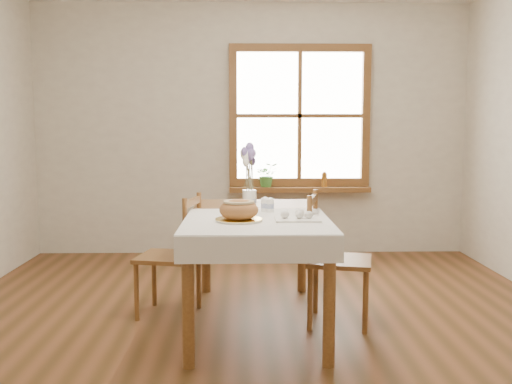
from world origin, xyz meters
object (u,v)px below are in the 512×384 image
at_px(dining_table, 256,227).
at_px(bread_plate, 239,220).
at_px(chair_right, 340,259).
at_px(chair_left, 168,255).
at_px(flower_vase, 249,199).

bearing_deg(dining_table, bread_plate, -107.88).
bearing_deg(bread_plate, dining_table, 72.12).
distance_m(dining_table, chair_right, 0.61).
xyz_separation_m(chair_left, flower_vase, (0.58, 0.20, 0.38)).
bearing_deg(chair_left, bread_plate, 55.29).
height_order(bread_plate, flower_vase, flower_vase).
distance_m(chair_left, bread_plate, 0.81).
relative_size(chair_left, bread_plate, 3.07).
bearing_deg(dining_table, chair_left, 163.63).
bearing_deg(flower_vase, bread_plate, -95.65).
xyz_separation_m(dining_table, flower_vase, (-0.04, 0.38, 0.14)).
height_order(dining_table, bread_plate, bread_plate).
height_order(chair_left, chair_right, chair_right).
distance_m(chair_left, chair_right, 1.21).
xyz_separation_m(dining_table, bread_plate, (-0.11, -0.35, 0.10)).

